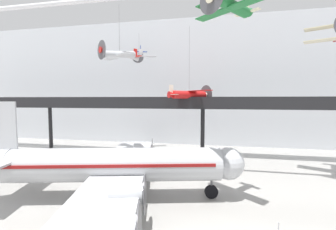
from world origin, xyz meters
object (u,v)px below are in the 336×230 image
(airliner_silver_main, at_px, (111,165))
(suspended_plane_silver_racer, at_px, (120,55))
(suspended_plane_green_biplane, at_px, (231,5))
(suspended_plane_white_twin, at_px, (139,54))
(suspended_plane_red_highwing, at_px, (189,94))

(airliner_silver_main, height_order, suspended_plane_silver_racer, suspended_plane_silver_racer)
(suspended_plane_green_biplane, bearing_deg, suspended_plane_white_twin, -103.63)
(suspended_plane_green_biplane, relative_size, suspended_plane_red_highwing, 0.46)
(suspended_plane_green_biplane, bearing_deg, suspended_plane_red_highwing, -122.88)
(suspended_plane_white_twin, xyz_separation_m, suspended_plane_silver_racer, (1.60, -12.66, -2.55))
(suspended_plane_white_twin, relative_size, suspended_plane_red_highwing, 0.49)
(airliner_silver_main, bearing_deg, suspended_plane_red_highwing, 58.93)
(suspended_plane_red_highwing, bearing_deg, suspended_plane_green_biplane, -112.50)
(suspended_plane_white_twin, relative_size, suspended_plane_green_biplane, 1.05)
(suspended_plane_silver_racer, distance_m, suspended_plane_green_biplane, 15.44)
(airliner_silver_main, distance_m, suspended_plane_green_biplane, 17.97)
(suspended_plane_silver_racer, bearing_deg, suspended_plane_red_highwing, 178.38)
(airliner_silver_main, bearing_deg, suspended_plane_white_twin, 87.73)
(suspended_plane_green_biplane, bearing_deg, suspended_plane_silver_racer, -79.47)
(suspended_plane_white_twin, bearing_deg, suspended_plane_green_biplane, -168.49)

